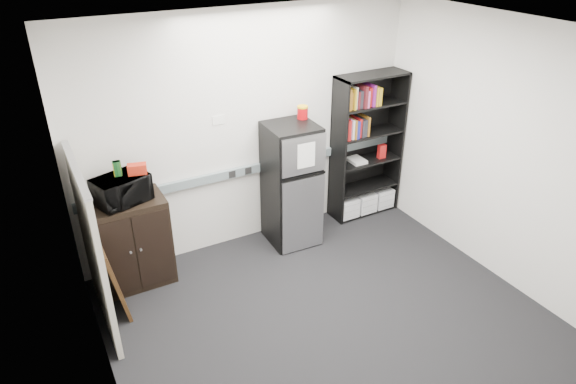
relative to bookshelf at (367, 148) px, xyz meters
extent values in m
plane|color=black|center=(-1.53, -1.57, -0.91)|extent=(4.00, 4.00, 0.00)
cube|color=silver|center=(-1.53, 0.18, 0.44)|extent=(4.00, 0.02, 2.70)
cube|color=silver|center=(0.47, -1.57, 0.44)|extent=(0.02, 3.50, 2.70)
cube|color=silver|center=(-3.53, -1.57, 0.44)|extent=(0.02, 3.50, 2.70)
cube|color=white|center=(-1.53, -1.57, 1.79)|extent=(4.00, 3.50, 0.02)
cube|color=slate|center=(-1.53, 0.15, -0.01)|extent=(3.92, 0.05, 0.10)
cube|color=white|center=(-1.88, 0.18, 0.64)|extent=(0.14, 0.00, 0.10)
cube|color=black|center=(-0.44, -0.01, 0.01)|extent=(0.02, 0.34, 1.85)
cube|color=black|center=(0.44, -0.01, 0.01)|extent=(0.02, 0.34, 1.85)
cube|color=black|center=(0.00, 0.16, 0.01)|extent=(0.90, 0.02, 1.85)
cube|color=black|center=(0.00, -0.01, 0.92)|extent=(0.90, 0.34, 0.02)
cube|color=black|center=(0.00, -0.01, -0.89)|extent=(0.85, 0.32, 0.03)
cube|color=black|center=(0.00, -0.01, -0.54)|extent=(0.85, 0.32, 0.03)
cube|color=black|center=(0.00, -0.01, -0.17)|extent=(0.85, 0.32, 0.02)
cube|color=black|center=(0.00, -0.01, 0.20)|extent=(0.85, 0.32, 0.02)
cube|color=black|center=(0.00, -0.01, 0.57)|extent=(0.85, 0.32, 0.02)
cube|color=silver|center=(-0.28, -0.02, -0.76)|extent=(0.25, 0.30, 0.25)
cube|color=silver|center=(0.00, -0.02, -0.76)|extent=(0.25, 0.30, 0.25)
cube|color=silver|center=(0.28, -0.02, -0.76)|extent=(0.25, 0.30, 0.25)
cube|color=#AAA697|center=(-3.43, -0.49, -0.11)|extent=(0.05, 1.30, 1.60)
cube|color=#B2B2B7|center=(-3.43, -0.49, 0.70)|extent=(0.06, 1.30, 0.02)
cube|color=black|center=(-3.03, -0.06, -0.43)|extent=(0.78, 0.49, 0.98)
cube|color=black|center=(-3.22, -0.31, -0.43)|extent=(0.36, 0.01, 0.86)
cube|color=black|center=(-2.84, -0.31, -0.43)|extent=(0.36, 0.01, 0.86)
cylinder|color=#B2B2B7|center=(-3.08, -0.32, -0.38)|extent=(0.02, 0.02, 0.02)
cylinder|color=#B2B2B7|center=(-2.98, -0.32, -0.38)|extent=(0.02, 0.02, 0.02)
imported|color=black|center=(-3.03, -0.08, 0.20)|extent=(0.59, 0.49, 0.28)
cube|color=#185520|center=(-3.03, -0.05, 0.42)|extent=(0.08, 0.07, 0.15)
cube|color=#0C3814|center=(-3.03, -0.05, 0.42)|extent=(0.07, 0.05, 0.15)
cube|color=gold|center=(-3.03, -0.05, 0.41)|extent=(0.08, 0.07, 0.14)
cube|color=red|center=(-2.85, -0.10, 0.39)|extent=(0.20, 0.14, 0.10)
cube|color=black|center=(-1.16, -0.14, -0.19)|extent=(0.57, 0.57, 1.45)
cube|color=#B2B2B7|center=(-1.16, -0.42, 0.30)|extent=(0.53, 0.04, 0.43)
cube|color=#B2B2B7|center=(-1.16, -0.42, -0.43)|extent=(0.53, 0.04, 0.93)
cube|color=black|center=(-1.16, -0.43, 0.06)|extent=(0.53, 0.03, 0.03)
cube|color=white|center=(-1.14, -0.44, 0.30)|extent=(0.21, 0.01, 0.28)
cube|color=black|center=(-1.16, -0.14, 0.55)|extent=(0.57, 0.57, 0.02)
cylinder|color=#AB070C|center=(-0.95, -0.02, 0.63)|extent=(0.12, 0.12, 0.15)
cylinder|color=gold|center=(-0.95, -0.02, 0.71)|extent=(0.12, 0.12, 0.02)
cube|color=#301D0D|center=(-3.30, -0.39, -0.52)|extent=(0.16, 0.62, 0.79)
cube|color=beige|center=(-3.28, -0.39, -0.52)|extent=(0.11, 0.52, 0.67)
camera|label=1|loc=(-3.72, -4.76, 2.54)|focal=32.00mm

